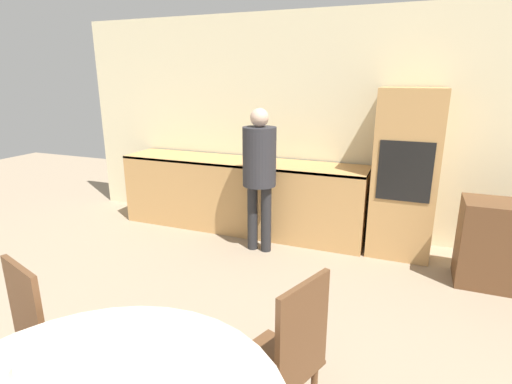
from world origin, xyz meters
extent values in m
cube|color=beige|center=(0.00, 5.45, 1.30)|extent=(6.72, 0.05, 2.60)
cube|color=tan|center=(-0.98, 5.11, 0.44)|extent=(3.06, 0.60, 0.89)
cube|color=black|center=(-0.98, 5.11, 0.87)|extent=(3.06, 0.60, 0.03)
cube|color=tan|center=(0.91, 5.12, 0.88)|extent=(0.64, 0.58, 1.77)
cube|color=black|center=(0.91, 4.82, 0.97)|extent=(0.51, 0.01, 0.60)
cylinder|color=brown|center=(-0.96, 1.99, 0.21)|extent=(0.04, 0.04, 0.42)
cube|color=brown|center=(-0.80, 1.97, 0.71)|extent=(0.37, 0.15, 0.53)
cylinder|color=brown|center=(0.30, 2.60, 0.21)|extent=(0.04, 0.04, 0.42)
cube|color=brown|center=(0.40, 2.39, 0.43)|extent=(0.52, 0.52, 0.02)
cube|color=brown|center=(0.57, 2.33, 0.71)|extent=(0.16, 0.37, 0.53)
cylinder|color=#262628|center=(-0.61, 4.59, 0.37)|extent=(0.11, 0.11, 0.75)
cylinder|color=#262628|center=(-0.45, 4.59, 0.37)|extent=(0.11, 0.11, 0.75)
cylinder|color=#2D2D33|center=(-0.53, 4.59, 1.06)|extent=(0.36, 0.36, 0.62)
sphere|color=beige|center=(-0.53, 4.59, 1.47)|extent=(0.19, 0.19, 0.19)
camera|label=1|loc=(0.96, 0.74, 1.87)|focal=28.00mm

